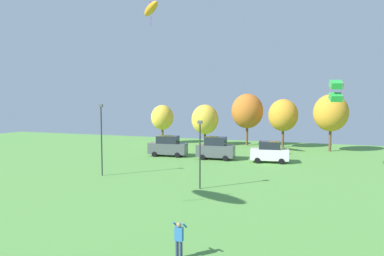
{
  "coord_description": "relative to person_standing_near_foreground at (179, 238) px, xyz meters",
  "views": [
    {
      "loc": [
        4.85,
        0.28,
        6.79
      ],
      "look_at": [
        -0.75,
        15.18,
        5.58
      ],
      "focal_mm": 32.0,
      "sensor_mm": 36.0,
      "label": 1
    }
  ],
  "objects": [
    {
      "name": "treeline_tree_4",
      "position": [
        6.94,
        37.42,
        4.39
      ],
      "size": [
        4.65,
        4.65,
        7.89
      ],
      "color": "brown",
      "rests_on": "ground"
    },
    {
      "name": "light_post_3",
      "position": [
        -3.12,
        11.67,
        2.14
      ],
      "size": [
        0.36,
        0.2,
        5.37
      ],
      "color": "#2D2D33",
      "rests_on": "ground"
    },
    {
      "name": "light_post_2",
      "position": [
        -13.2,
        13.04,
        2.77
      ],
      "size": [
        0.36,
        0.2,
        6.59
      ],
      "color": "#2D2D33",
      "rests_on": "ground"
    },
    {
      "name": "treeline_tree_2",
      "position": [
        -5.16,
        40.02,
        4.46
      ],
      "size": [
        4.94,
        4.94,
        8.12
      ],
      "color": "brown",
      "rests_on": "ground"
    },
    {
      "name": "person_standing_near_foreground",
      "position": [
        0.0,
        0.0,
        0.0
      ],
      "size": [
        0.52,
        0.48,
        1.66
      ],
      "rotation": [
        0.0,
        0.0,
        -0.14
      ],
      "color": "navy",
      "rests_on": "ground"
    },
    {
      "name": "treeline_tree_1",
      "position": [
        -11.33,
        37.55,
        3.15
      ],
      "size": [
        4.21,
        4.21,
        6.41
      ],
      "color": "brown",
      "rests_on": "ground"
    },
    {
      "name": "treeline_tree_0",
      "position": [
        -18.81,
        37.73,
        3.34
      ],
      "size": [
        3.71,
        3.71,
        6.33
      ],
      "color": "brown",
      "rests_on": "ground"
    },
    {
      "name": "kite_flying_3",
      "position": [
        6.99,
        23.66,
        6.98
      ],
      "size": [
        1.39,
        1.5,
        2.23
      ],
      "color": "green"
    },
    {
      "name": "parked_car_third_from_left",
      "position": [
        0.35,
        25.46,
        0.24
      ],
      "size": [
        4.37,
        2.34,
        2.39
      ],
      "rotation": [
        0.0,
        0.0,
        0.14
      ],
      "color": "silver",
      "rests_on": "ground"
    },
    {
      "name": "kite_flying_0",
      "position": [
        -12.57,
        21.87,
        16.32
      ],
      "size": [
        3.63,
        3.67,
        2.67
      ],
      "color": "orange"
    },
    {
      "name": "parked_car_second_from_left",
      "position": [
        -5.95,
        25.39,
        0.38
      ],
      "size": [
        4.53,
        2.24,
        2.69
      ],
      "rotation": [
        0.0,
        0.0,
        0.06
      ],
      "color": "#4C5156",
      "rests_on": "ground"
    },
    {
      "name": "treeline_tree_3",
      "position": [
        0.39,
        39.4,
        3.9
      ],
      "size": [
        4.36,
        4.36,
        7.25
      ],
      "color": "brown",
      "rests_on": "ground"
    },
    {
      "name": "parked_car_leftmost",
      "position": [
        -12.24,
        25.54,
        0.33
      ],
      "size": [
        4.96,
        2.39,
        2.58
      ],
      "rotation": [
        0.0,
        0.0,
        0.12
      ],
      "color": "#4C5156",
      "rests_on": "ground"
    }
  ]
}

